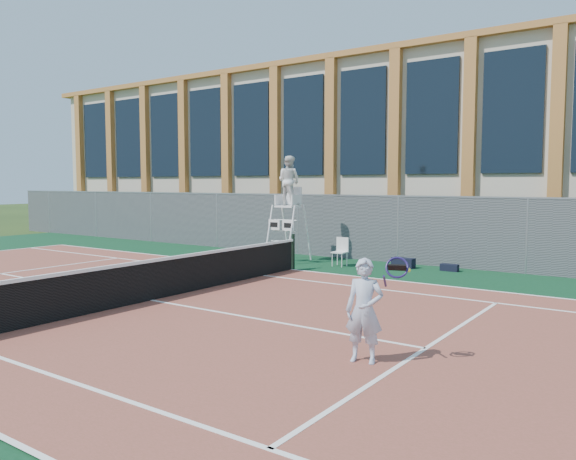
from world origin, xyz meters
The scene contains 12 objects.
ground centered at (0.00, 0.00, 0.00)m, with size 120.00×120.00×0.00m, color #233814.
apron centered at (0.00, 1.00, 0.01)m, with size 36.00×20.00×0.01m, color #0B331A.
tennis_court centered at (0.00, 0.00, 0.02)m, with size 23.77×10.97×0.02m, color brown.
tennis_net centered at (0.00, 0.00, 0.54)m, with size 0.10×11.30×1.10m.
fence centered at (0.00, 8.80, 1.10)m, with size 40.00×0.06×2.20m, color #595E60, non-canonical shape.
hedge centered at (0.00, 10.00, 1.10)m, with size 40.00×1.40×2.20m, color black.
building centered at (0.00, 17.95, 4.15)m, with size 45.00×10.60×8.22m.
umpire_chair centered at (-1.17, 7.05, 2.62)m, with size 1.00×1.54×3.59m.
plastic_chair centered at (0.80, 7.13, 0.54)m, with size 0.43×0.43×0.91m.
sports_bag_near centered at (2.59, 7.91, 0.16)m, with size 0.72×0.29×0.31m, color black.
sports_bag_far centered at (4.00, 8.06, 0.12)m, with size 0.53×0.23×0.21m, color black.
tennis_player centered at (5.91, -1.16, 0.80)m, with size 0.91×0.66×1.56m.
Camera 1 is at (9.60, -8.36, 2.64)m, focal length 35.00 mm.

